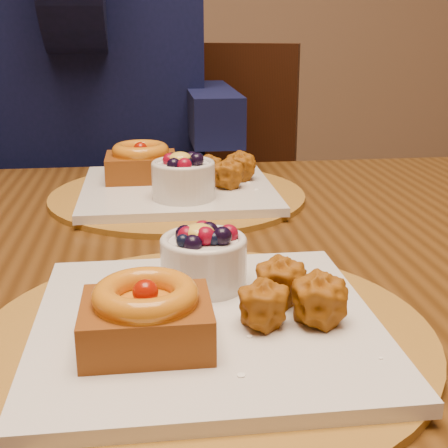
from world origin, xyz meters
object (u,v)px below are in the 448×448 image
(place_setting_far, at_px, (176,183))
(diner, at_px, (83,35))
(chair_far, at_px, (195,221))
(place_setting_near, at_px, (203,315))
(dining_table, at_px, (189,308))

(place_setting_far, distance_m, diner, 0.47)
(chair_far, bearing_deg, diner, -119.71)
(place_setting_near, xyz_separation_m, place_setting_far, (-0.00, 0.43, 0.00))
(place_setting_near, distance_m, chair_far, 1.05)
(place_setting_far, height_order, chair_far, chair_far)
(place_setting_far, height_order, diner, diner)
(dining_table, distance_m, place_setting_far, 0.24)
(place_setting_near, relative_size, place_setting_far, 1.00)
(dining_table, relative_size, diner, 1.74)
(place_setting_far, xyz_separation_m, chair_far, (0.07, 0.59, -0.25))
(dining_table, bearing_deg, chair_far, 85.03)
(dining_table, distance_m, chair_far, 0.82)
(dining_table, xyz_separation_m, place_setting_far, (-0.00, 0.22, 0.10))
(dining_table, height_order, diner, diner)
(place_setting_far, relative_size, chair_far, 0.40)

